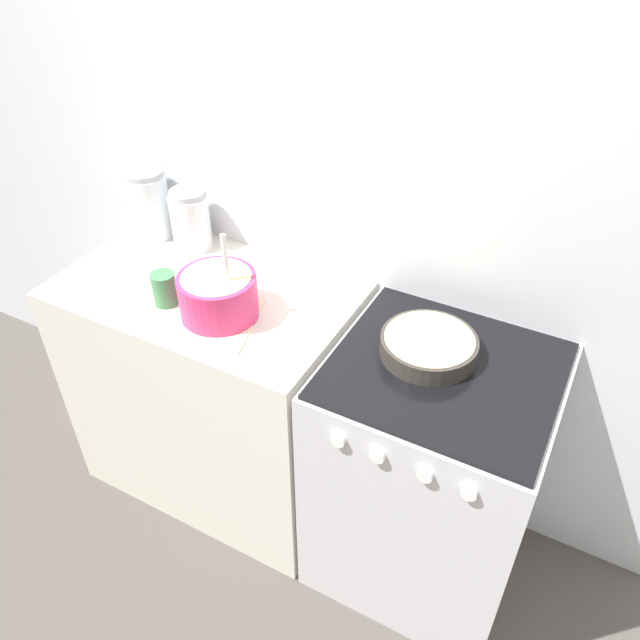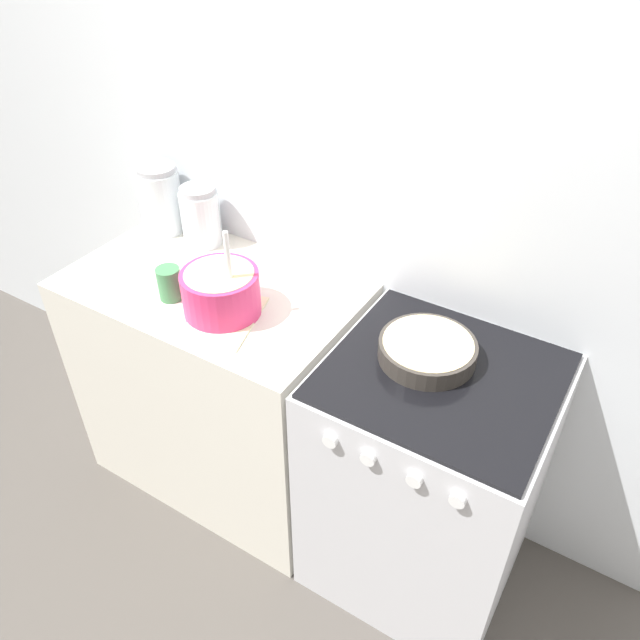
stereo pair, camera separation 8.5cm
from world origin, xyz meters
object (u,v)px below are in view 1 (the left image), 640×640
at_px(stove, 428,474).
at_px(baking_pan, 429,345).
at_px(tin_can, 165,289).
at_px(mixing_bowl, 218,294).
at_px(storage_jar_middle, 191,223).
at_px(storage_jar_left, 149,208).

distance_m(stove, baking_pan, 0.48).
bearing_deg(tin_can, mixing_bowl, 8.23).
distance_m(mixing_bowl, storage_jar_middle, 0.43).
height_order(baking_pan, tin_can, tin_can).
distance_m(storage_jar_left, storage_jar_middle, 0.18).
bearing_deg(storage_jar_left, baking_pan, -8.24).
bearing_deg(tin_can, baking_pan, 10.84).
relative_size(stove, storage_jar_left, 3.64).
xyz_separation_m(mixing_bowl, storage_jar_middle, (-0.32, 0.29, 0.01)).
bearing_deg(tin_can, stove, 7.78).
bearing_deg(storage_jar_left, storage_jar_middle, 0.00).
xyz_separation_m(storage_jar_left, tin_can, (0.31, -0.31, -0.05)).
height_order(mixing_bowl, storage_jar_left, mixing_bowl).
relative_size(mixing_bowl, storage_jar_left, 1.18).
distance_m(mixing_bowl, baking_pan, 0.63).
bearing_deg(storage_jar_middle, mixing_bowl, -42.13).
relative_size(mixing_bowl, baking_pan, 1.07).
xyz_separation_m(mixing_bowl, storage_jar_left, (-0.50, 0.29, 0.03)).
xyz_separation_m(stove, baking_pan, (-0.06, 0.03, 0.47)).
bearing_deg(storage_jar_middle, storage_jar_left, 180.00).
xyz_separation_m(stove, mixing_bowl, (-0.67, -0.09, 0.52)).
relative_size(mixing_bowl, storage_jar_middle, 1.37).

